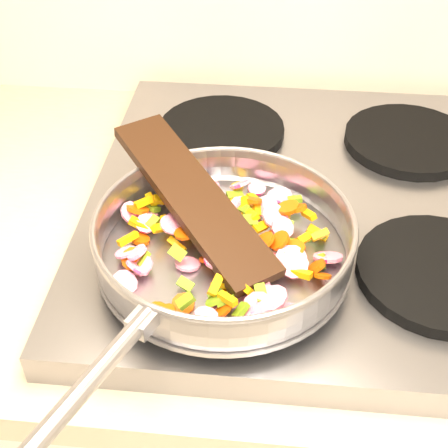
# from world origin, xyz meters

# --- Properties ---
(cooktop) EXTENTS (0.60, 0.60, 0.04)m
(cooktop) POSITION_xyz_m (-0.70, 1.67, 0.92)
(cooktop) COLOR #939399
(cooktop) RESTS_ON counter_top
(grate_fl) EXTENTS (0.19, 0.19, 0.02)m
(grate_fl) POSITION_xyz_m (-0.84, 1.52, 0.95)
(grate_fl) COLOR black
(grate_fl) RESTS_ON cooktop
(grate_fr) EXTENTS (0.19, 0.19, 0.02)m
(grate_fr) POSITION_xyz_m (-0.56, 1.52, 0.95)
(grate_fr) COLOR black
(grate_fr) RESTS_ON cooktop
(grate_bl) EXTENTS (0.19, 0.19, 0.02)m
(grate_bl) POSITION_xyz_m (-0.84, 1.81, 0.95)
(grate_bl) COLOR black
(grate_bl) RESTS_ON cooktop
(grate_br) EXTENTS (0.19, 0.19, 0.02)m
(grate_br) POSITION_xyz_m (-0.56, 1.81, 0.95)
(grate_br) COLOR black
(grate_br) RESTS_ON cooktop
(saute_pan) EXTENTS (0.33, 0.48, 0.06)m
(saute_pan) POSITION_xyz_m (-0.81, 1.52, 0.99)
(saute_pan) COLOR #9E9EA5
(saute_pan) RESTS_ON grate_fl
(vegetable_heap) EXTENTS (0.27, 0.26, 0.05)m
(vegetable_heap) POSITION_xyz_m (-0.80, 1.52, 0.98)
(vegetable_heap) COLOR #D54906
(vegetable_heap) RESTS_ON saute_pan
(wooden_spatula) EXTENTS (0.23, 0.26, 0.06)m
(wooden_spatula) POSITION_xyz_m (-0.85, 1.57, 1.00)
(wooden_spatula) COLOR black
(wooden_spatula) RESTS_ON saute_pan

